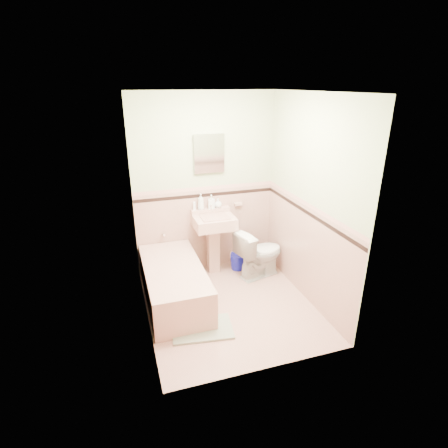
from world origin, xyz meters
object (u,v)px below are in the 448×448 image
object	(u,v)px
soap_bottle_left	(201,202)
shoe	(199,320)
soap_bottle_mid	(211,202)
toilet	(260,253)
medicine_cabinet	(209,154)
bucket	(238,261)
soap_bottle_right	(218,203)
sink	(214,245)
bathtub	(174,285)

from	to	relation	value
soap_bottle_left	shoe	distance (m)	1.66
soap_bottle_mid	toilet	xyz separation A→B (m)	(0.57, -0.44, -0.68)
medicine_cabinet	bucket	distance (m)	1.64
soap_bottle_mid	shoe	xyz separation A→B (m)	(-0.53, -1.28, -0.97)
soap_bottle_left	soap_bottle_right	world-z (taller)	soap_bottle_left
toilet	soap_bottle_mid	bearing A→B (deg)	37.30
soap_bottle_mid	toilet	bearing A→B (deg)	-37.42
sink	soap_bottle_left	xyz separation A→B (m)	(-0.14, 0.18, 0.61)
sink	soap_bottle_left	bearing A→B (deg)	127.26
sink	soap_bottle_right	bearing A→B (deg)	57.97
soap_bottle_left	bucket	distance (m)	1.07
soap_bottle_left	soap_bottle_right	xyz separation A→B (m)	(0.25, 0.00, -0.05)
soap_bottle_right	shoe	size ratio (longest dim) A/B	0.83
medicine_cabinet	shoe	xyz separation A→B (m)	(-0.51, -1.31, -1.64)
bucket	shoe	xyz separation A→B (m)	(-0.87, -1.11, -0.06)
soap_bottle_left	soap_bottle_mid	world-z (taller)	soap_bottle_left
soap_bottle_mid	shoe	world-z (taller)	soap_bottle_mid
soap_bottle_left	soap_bottle_mid	xyz separation A→B (m)	(0.15, 0.00, -0.02)
sink	soap_bottle_right	size ratio (longest dim) A/B	6.52
soap_bottle_left	soap_bottle_right	distance (m)	0.25
soap_bottle_mid	shoe	distance (m)	1.69
bathtub	medicine_cabinet	size ratio (longest dim) A/B	2.92
bathtub	soap_bottle_right	distance (m)	1.32
shoe	sink	bearing A→B (deg)	74.62
soap_bottle_mid	sink	bearing A→B (deg)	-95.08
bathtub	soap_bottle_mid	size ratio (longest dim) A/B	7.59
sink	medicine_cabinet	distance (m)	1.28
soap_bottle_mid	shoe	bearing A→B (deg)	-112.38
toilet	bucket	world-z (taller)	toilet
soap_bottle_left	medicine_cabinet	bearing A→B (deg)	12.36
medicine_cabinet	bucket	bearing A→B (deg)	-29.13
medicine_cabinet	bathtub	bearing A→B (deg)	-132.58
soap_bottle_left	toilet	xyz separation A→B (m)	(0.73, -0.44, -0.70)
soap_bottle_left	toilet	size ratio (longest dim) A/B	0.33
bucket	toilet	bearing A→B (deg)	-49.43
toilet	shoe	xyz separation A→B (m)	(-1.10, -0.84, -0.29)
soap_bottle_mid	toilet	size ratio (longest dim) A/B	0.28
bathtub	bucket	size ratio (longest dim) A/B	6.40
sink	medicine_cabinet	xyz separation A→B (m)	(0.00, 0.21, 1.26)
sink	toilet	world-z (taller)	sink
soap_bottle_left	shoe	size ratio (longest dim) A/B	1.41
bucket	soap_bottle_mid	bearing A→B (deg)	153.61
medicine_cabinet	shoe	world-z (taller)	medicine_cabinet
medicine_cabinet	soap_bottle_mid	world-z (taller)	medicine_cabinet
soap_bottle_right	sink	bearing A→B (deg)	-122.03
bathtub	shoe	distance (m)	0.62
soap_bottle_left	soap_bottle_mid	size ratio (longest dim) A/B	1.16
medicine_cabinet	bucket	world-z (taller)	medicine_cabinet
medicine_cabinet	soap_bottle_mid	xyz separation A→B (m)	(0.02, -0.03, -0.67)
soap_bottle_left	soap_bottle_mid	distance (m)	0.15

